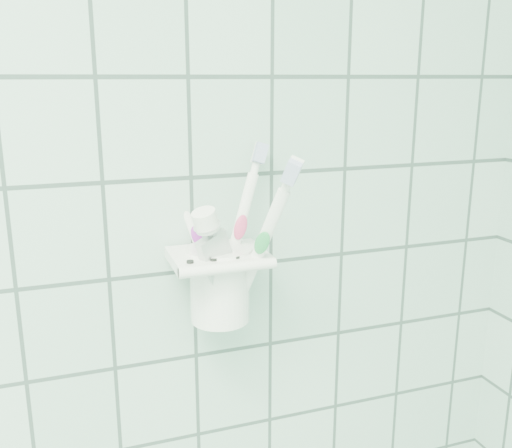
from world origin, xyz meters
TOP-DOWN VIEW (x-y plane):
  - holder_bracket at (0.64, 1.15)m, footprint 0.11×0.10m
  - cup at (0.65, 1.16)m, footprint 0.08×0.08m
  - toothbrush_pink at (0.65, 1.17)m, footprint 0.05×0.05m
  - toothbrush_blue at (0.64, 1.15)m, footprint 0.07×0.04m
  - toothbrush_orange at (0.67, 1.16)m, footprint 0.05×0.10m
  - toothpaste_tube at (0.66, 1.15)m, footprint 0.07×0.05m

SIDE VIEW (x-z plane):
  - cup at x=0.65m, z-range 1.20..1.29m
  - holder_bracket at x=0.64m, z-range 1.26..1.30m
  - toothpaste_tube at x=0.66m, z-range 1.21..1.37m
  - toothbrush_pink at x=0.65m, z-range 1.21..1.39m
  - toothbrush_blue at x=0.64m, z-range 1.21..1.42m
  - toothbrush_orange at x=0.67m, z-range 1.21..1.43m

